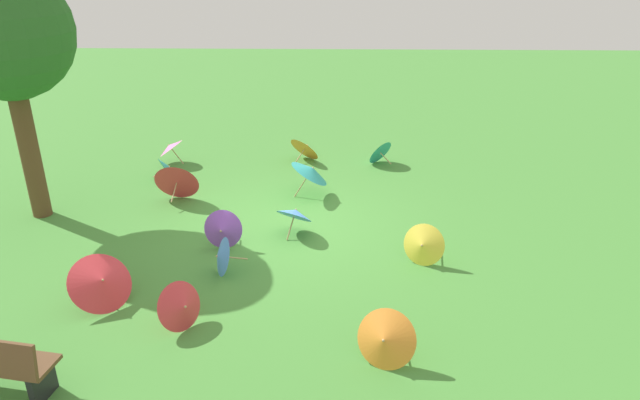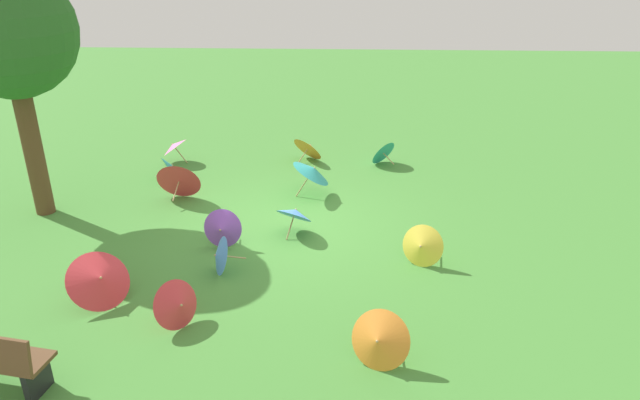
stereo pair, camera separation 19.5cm
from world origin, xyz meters
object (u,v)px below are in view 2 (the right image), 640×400
Objects in this scene: parasol_blue_2 at (218,255)px; parasol_purple_1 at (221,229)px; parasol_yellow_0 at (422,246)px; parasol_teal_2 at (313,171)px; parasol_red_2 at (178,305)px; parasol_orange_0 at (379,341)px; parasol_pink_0 at (174,146)px; shade_tree at (8,34)px; parasol_red_0 at (100,279)px; parasol_teal_1 at (382,152)px; parasol_orange_1 at (309,147)px; parasol_teal_0 at (170,167)px; parasol_blue_1 at (295,213)px; parasol_red_1 at (180,178)px.

parasol_purple_1 is at bearing -81.70° from parasol_blue_2.
parasol_yellow_0 is 3.37m from parasol_teal_2.
parasol_teal_2 is (-1.56, -4.58, 0.22)m from parasol_red_2.
parasol_orange_0 is (-1.12, 5.25, -0.20)m from parasol_teal_2.
parasol_teal_2 is at bearing 151.34° from parasol_pink_0.
shade_tree is 4.88m from parasol_red_0.
parasol_orange_0 reaches higher than parasol_teal_1.
parasol_orange_1 is (-1.22, -4.45, -0.01)m from parasol_purple_1.
parasol_teal_2 is (-5.20, -1.03, -2.83)m from shade_tree.
parasol_teal_0 is 5.68m from parasol_red_2.
shade_tree is 4.74× the size of parasol_orange_1.
parasol_red_0 is 1.19× the size of parasol_orange_1.
parasol_teal_1 is 4.11m from parasol_blue_1.
parasol_red_2 is 1.00× the size of parasol_teal_1.
parasol_orange_0 is at bearing 165.86° from parasol_red_2.
parasol_teal_0 is 3.97m from parasol_blue_1.
parasol_red_1 reaches higher than parasol_teal_0.
parasol_purple_1 is at bearing 115.59° from parasol_pink_0.
parasol_red_2 reaches higher than parasol_pink_0.
shade_tree reaches higher than parasol_orange_1.
parasol_blue_1 is at bearing -69.22° from parasol_orange_0.
parasol_teal_2 is 1.07× the size of parasol_orange_0.
shade_tree is 7.95m from parasol_yellow_0.
shade_tree is at bearing 43.70° from parasol_teal_0.
parasol_teal_1 is at bearing -115.27° from parasol_red_2.
parasol_red_0 reaches higher than parasol_blue_2.
shade_tree is at bearing 58.72° from parasol_pink_0.
parasol_red_2 is at bearing 64.78° from parasol_blue_1.
parasol_blue_2 is (-3.89, 2.12, -3.09)m from shade_tree.
parasol_red_1 is (4.64, -2.50, 0.10)m from parasol_yellow_0.
shade_tree is at bearing 24.10° from parasol_teal_1.
parasol_blue_1 is 3.89m from parasol_orange_1.
parasol_red_0 is (-2.36, 3.05, -3.00)m from shade_tree.
shade_tree is 4.88× the size of parasol_teal_2.
parasol_orange_0 reaches higher than parasol_blue_2.
parasol_orange_1 reaches higher than parasol_pink_0.
parasol_red_2 is 1.11× the size of parasol_purple_1.
parasol_orange_1 is at bearing -112.86° from parasol_red_0.
parasol_teal_1 is (-3.10, -6.56, -0.03)m from parasol_red_2.
parasol_purple_1 is 0.72× the size of parasol_orange_1.
parasol_blue_1 reaches higher than parasol_teal_0.
parasol_red_0 is (4.78, 1.33, 0.06)m from parasol_yellow_0.
parasol_purple_1 is 4.63m from parasol_pink_0.
parasol_blue_2 is at bearing 60.96° from parasol_teal_1.
parasol_teal_0 is 7.50m from parasol_orange_0.
parasol_red_0 is 2.27m from parasol_purple_1.
parasol_teal_0 is at bearing -34.83° from parasol_yellow_0.
parasol_teal_1 is 0.80× the size of parasol_orange_1.
parasol_orange_1 is (-2.63, -6.23, -0.06)m from parasol_red_0.
parasol_red_1 is 1.17× the size of parasol_red_2.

